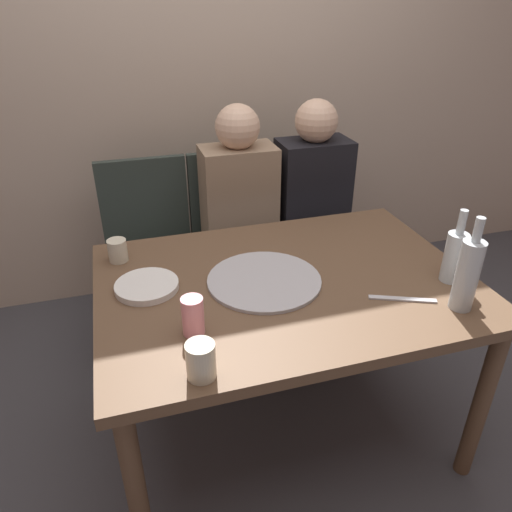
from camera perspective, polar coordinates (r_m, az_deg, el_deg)
ground_plane at (r=2.18m, az=2.95°, el=-19.18°), size 8.00×8.00×0.00m
back_wall at (r=2.75m, az=-6.18°, el=22.14°), size 6.00×0.10×2.60m
dining_table at (r=1.75m, az=3.48°, el=-5.04°), size 1.31×0.93×0.72m
pizza_tray at (r=1.69m, az=0.97°, el=-2.88°), size 0.40×0.40×0.01m
wine_bottle at (r=1.79m, az=22.40°, el=0.08°), size 0.07×0.07×0.27m
beer_bottle at (r=1.63m, az=23.71°, el=-1.93°), size 0.07×0.07×0.32m
tumbler_near at (r=1.29m, az=-6.53°, el=-12.16°), size 0.08×0.08×0.10m
tumbler_far at (r=1.88m, az=-16.03°, el=0.63°), size 0.07×0.07×0.09m
soda_can at (r=1.43m, az=-7.47°, el=-7.05°), size 0.07×0.07×0.12m
plate_stack at (r=1.69m, az=-12.77°, el=-3.48°), size 0.22×0.22×0.02m
table_knife at (r=1.67m, az=16.91°, el=-4.89°), size 0.21×0.10×0.01m
chair_left at (r=2.49m, az=-12.42°, el=1.83°), size 0.44×0.44×0.90m
chair_middle at (r=2.55m, az=-2.31°, el=3.20°), size 0.44×0.44×0.90m
chair_right at (r=2.66m, az=5.93°, el=4.24°), size 0.44×0.44×0.90m
guest_in_sweater at (r=2.36m, az=-1.43°, el=4.47°), size 0.36×0.56×1.17m
guest_in_beanie at (r=2.48m, az=7.38°, el=5.51°), size 0.36×0.56×1.17m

